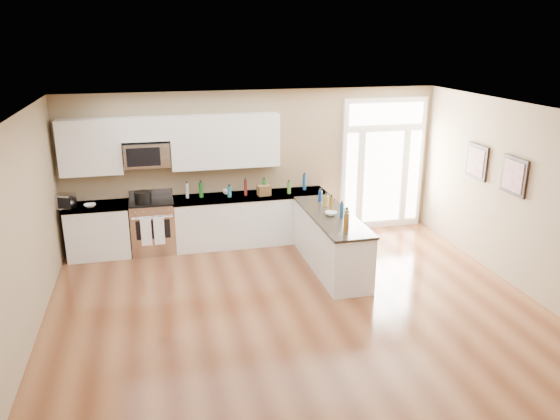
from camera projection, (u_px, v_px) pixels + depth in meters
The scene contains 20 objects.
ground at pixel (317, 344), 6.93m from camera, with size 8.00×8.00×0.00m, color #5B2F19.
room_shell at pixel (320, 217), 6.40m from camera, with size 8.00×8.00×8.00m.
back_cabinet_left at pixel (99, 232), 9.57m from camera, with size 1.10×0.66×0.94m.
back_cabinet_right at pixel (251, 220), 10.17m from camera, with size 2.85×0.66×0.94m.
peninsula_cabinet at pixel (331, 243), 9.07m from camera, with size 0.69×2.32×0.94m.
upper_cabinet_left at pixel (90, 147), 9.24m from camera, with size 1.04×0.33×0.95m, color silver.
upper_cabinet_right at pixel (225, 141), 9.75m from camera, with size 1.94×0.33×0.95m, color silver.
upper_cabinet_short at pixel (145, 129), 9.36m from camera, with size 0.82×0.33×0.40m, color silver.
microwave at pixel (147, 154), 9.46m from camera, with size 0.78×0.41×0.42m.
entry_door at pixel (383, 164), 10.75m from camera, with size 1.70×0.10×2.60m.
wall_art_near at pixel (477, 162), 9.20m from camera, with size 0.05×0.58×0.58m.
wall_art_far at pixel (514, 176), 8.28m from camera, with size 0.05×0.58×0.58m.
kitchen_range at pixel (153, 226), 9.76m from camera, with size 0.76×0.68×1.08m.
stockpot at pixel (143, 197), 9.45m from camera, with size 0.29×0.29×0.22m, color black.
toaster_oven at pixel (65, 201), 9.20m from camera, with size 0.29×0.23×0.25m, color silver.
cardboard_box at pixel (264, 190), 9.94m from camera, with size 0.23×0.16×0.19m, color brown.
bowl_left at pixel (90, 206), 9.30m from camera, with size 0.20×0.20×0.05m, color white.
bowl_peninsula at pixel (331, 214), 8.87m from camera, with size 0.19×0.19×0.06m, color white.
cup_counter at pixel (226, 192), 10.03m from camera, with size 0.12×0.12×0.09m, color white.
counter_bottles at pixel (287, 197), 9.41m from camera, with size 2.38×2.46×0.29m.
Camera 1 is at (-1.86, -5.79, 3.76)m, focal length 35.00 mm.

